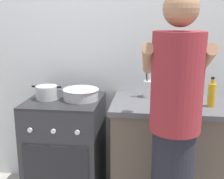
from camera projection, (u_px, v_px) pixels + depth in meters
The scene contains 9 objects.
back_wall at pixel (134, 53), 2.61m from camera, with size 3.20×0.10×2.50m.
countertop at pixel (173, 155), 2.42m from camera, with size 1.00×0.60×0.90m.
stove_range at pixel (66, 149), 2.52m from camera, with size 0.60×0.62×0.90m.
pot at pixel (47, 93), 2.40m from camera, with size 0.25×0.18×0.11m.
mixing_bowl at pixel (81, 94), 2.39m from camera, with size 0.30×0.30×0.09m.
utensil_crock at pixel (149, 87), 2.46m from camera, with size 0.10×0.10×0.33m.
spice_bottle at pixel (181, 98), 2.31m from camera, with size 0.04×0.04×0.08m.
oil_bottle at pixel (212, 94), 2.19m from camera, with size 0.06×0.06×0.23m.
person at pixel (174, 136), 1.76m from camera, with size 0.41×0.50×1.70m.
Camera 1 is at (0.33, -2.11, 1.55)m, focal length 47.06 mm.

